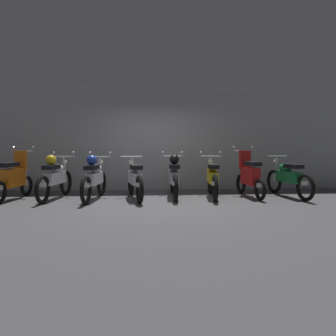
{
  "coord_description": "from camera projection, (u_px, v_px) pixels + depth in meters",
  "views": [
    {
      "loc": [
        -0.18,
        -7.09,
        1.31
      ],
      "look_at": [
        0.33,
        0.65,
        0.75
      ],
      "focal_mm": 33.76,
      "sensor_mm": 36.0,
      "label": 1
    }
  ],
  "objects": [
    {
      "name": "motorbike_slot_5",
      "position": [
        212.0,
        178.0,
        7.95
      ],
      "size": [
        0.59,
        1.95,
        1.15
      ],
      "color": "black",
      "rests_on": "ground"
    },
    {
      "name": "motorbike_slot_4",
      "position": [
        174.0,
        176.0,
        7.94
      ],
      "size": [
        0.59,
        1.95,
        1.15
      ],
      "color": "black",
      "rests_on": "ground"
    },
    {
      "name": "motorbike_slot_3",
      "position": [
        135.0,
        179.0,
        7.7
      ],
      "size": [
        0.62,
        1.93,
        1.03
      ],
      "color": "black",
      "rests_on": "ground"
    },
    {
      "name": "back_wall",
      "position": [
        153.0,
        139.0,
        9.33
      ],
      "size": [
        16.0,
        0.3,
        3.0
      ],
      "primitive_type": "cube",
      "color": "#9EA0A3",
      "rests_on": "ground"
    },
    {
      "name": "motorbike_slot_7",
      "position": [
        288.0,
        178.0,
        8.01
      ],
      "size": [
        0.58,
        1.94,
        1.03
      ],
      "color": "black",
      "rests_on": "ground"
    },
    {
      "name": "motorbike_slot_0",
      "position": [
        14.0,
        178.0,
        7.61
      ],
      "size": [
        0.58,
        1.67,
        1.29
      ],
      "color": "black",
      "rests_on": "ground"
    },
    {
      "name": "motorbike_slot_6",
      "position": [
        249.0,
        176.0,
        8.05
      ],
      "size": [
        0.59,
        1.68,
        1.29
      ],
      "color": "black",
      "rests_on": "ground"
    },
    {
      "name": "ground_plane",
      "position": [
        155.0,
        203.0,
        7.16
      ],
      "size": [
        80.0,
        80.0,
        0.0
      ],
      "primitive_type": "plane",
      "color": "#4C4C4F"
    },
    {
      "name": "motorbike_slot_2",
      "position": [
        94.0,
        178.0,
        7.58
      ],
      "size": [
        0.59,
        1.95,
        1.15
      ],
      "color": "black",
      "rests_on": "ground"
    },
    {
      "name": "motorbike_slot_1",
      "position": [
        55.0,
        177.0,
        7.67
      ],
      "size": [
        0.58,
        1.94,
        1.15
      ],
      "color": "black",
      "rests_on": "ground"
    }
  ]
}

